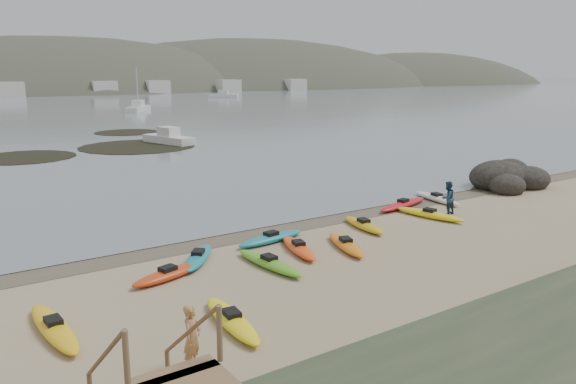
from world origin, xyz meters
TOP-DOWN VIEW (x-y plane):
  - ground at (0.00, 0.00)m, footprint 600.00×600.00m
  - wet_sand at (0.00, -0.30)m, footprint 60.00×60.00m
  - kayaks at (-1.14, -3.43)m, footprint 21.81×10.66m
  - person_west at (-9.18, -9.41)m, footprint 0.70×0.67m
  - person_east at (7.44, -3.02)m, footprint 0.84×0.67m
  - rock_cluster at (15.89, -0.58)m, footprint 5.53×4.11m
  - kelp_mats at (1.42, 32.38)m, footprint 20.95×21.56m
  - moored_boats at (3.14, 75.01)m, footprint 106.66×86.45m
  - far_hills at (39.38, 193.97)m, footprint 550.00×135.00m

SIDE VIEW (x-z plane):
  - far_hills at x=39.38m, z-range -55.93..24.07m
  - ground at x=0.00m, z-range 0.00..0.00m
  - wet_sand at x=0.00m, z-range 0.00..0.00m
  - kelp_mats at x=1.42m, z-range 0.01..0.05m
  - kayaks at x=-1.14m, z-range 0.00..0.34m
  - rock_cluster at x=15.89m, z-range -0.73..1.26m
  - moored_boats at x=3.14m, z-range -0.05..1.09m
  - person_west at x=-9.18m, z-range 0.00..1.61m
  - person_east at x=7.44m, z-range 0.00..1.66m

